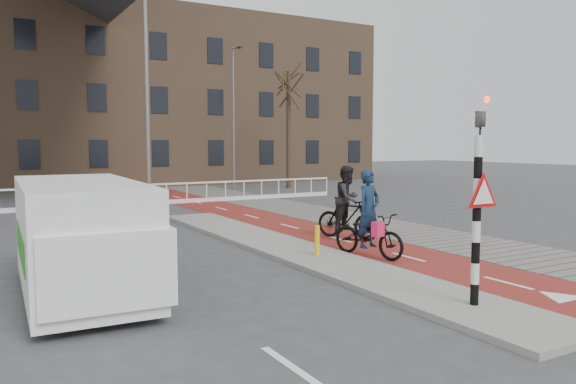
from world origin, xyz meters
TOP-DOWN VIEW (x-y plane):
  - ground at (0.00, 0.00)m, footprint 120.00×120.00m
  - bike_lane at (1.50, 10.00)m, footprint 2.50×60.00m
  - sidewalk at (4.30, 10.00)m, footprint 3.00×60.00m
  - curb_island at (-0.70, 4.00)m, footprint 1.80×16.00m
  - traffic_signal at (-0.60, -2.02)m, footprint 0.80×0.80m
  - bollard at (-0.64, 2.90)m, footprint 0.12×0.12m
  - cyclist_near at (0.66, 2.55)m, footprint 1.23×2.24m
  - cyclist_far at (1.73, 4.93)m, footprint 1.37×2.12m
  - van at (-6.25, 2.35)m, footprint 2.20×5.09m
  - railing at (-5.00, 17.00)m, footprint 28.00×0.10m
  - townhouse_row at (-3.00, 32.00)m, footprint 46.00×10.00m
  - tree_right at (9.63, 22.30)m, footprint 0.27×0.27m
  - streetlight_near at (-2.49, 11.01)m, footprint 0.12×0.12m
  - streetlight_right at (6.37, 23.47)m, footprint 0.12×0.12m

SIDE VIEW (x-z plane):
  - ground at x=0.00m, z-range 0.00..0.00m
  - bike_lane at x=1.50m, z-range 0.00..0.01m
  - sidewalk at x=4.30m, z-range 0.00..0.01m
  - curb_island at x=-0.70m, z-range 0.00..0.12m
  - railing at x=-5.00m, z-range -0.19..0.80m
  - bollard at x=-0.64m, z-range 0.12..0.85m
  - cyclist_near at x=0.66m, z-range -0.35..1.84m
  - cyclist_far at x=1.73m, z-range -0.18..2.01m
  - van at x=-6.25m, z-range 0.06..2.22m
  - traffic_signal at x=-0.60m, z-range 0.15..3.83m
  - tree_right at x=9.63m, z-range 0.00..7.35m
  - streetlight_near at x=-2.49m, z-range 0.00..8.63m
  - streetlight_right at x=6.37m, z-range 0.00..8.70m
  - townhouse_row at x=-3.00m, z-range -0.14..15.76m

